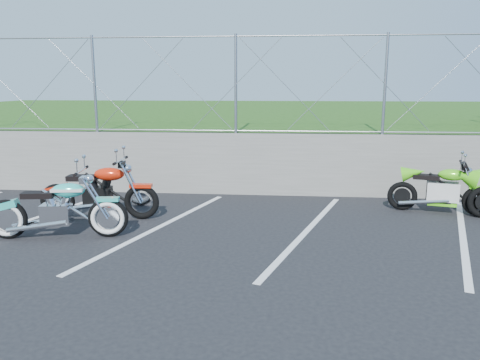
{
  "coord_description": "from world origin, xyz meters",
  "views": [
    {
      "loc": [
        1.98,
        -6.24,
        2.29
      ],
      "look_at": [
        1.29,
        1.3,
        0.75
      ],
      "focal_mm": 35.0,
      "sensor_mm": 36.0,
      "label": 1
    }
  ],
  "objects": [
    {
      "name": "ground",
      "position": [
        0.0,
        0.0,
        0.0
      ],
      "size": [
        90.0,
        90.0,
        0.0
      ],
      "primitive_type": "plane",
      "color": "black",
      "rests_on": "ground"
    },
    {
      "name": "retaining_wall",
      "position": [
        0.0,
        3.5,
        0.65
      ],
      "size": [
        30.0,
        0.22,
        1.3
      ],
      "primitive_type": "cube",
      "color": "slate",
      "rests_on": "ground"
    },
    {
      "name": "grass_field",
      "position": [
        0.0,
        13.5,
        0.65
      ],
      "size": [
        30.0,
        20.0,
        1.3
      ],
      "primitive_type": "cube",
      "color": "#204612",
      "rests_on": "ground"
    },
    {
      "name": "chain_link_fence",
      "position": [
        0.0,
        3.5,
        2.3
      ],
      "size": [
        28.0,
        0.03,
        2.0
      ],
      "color": "gray",
      "rests_on": "retaining_wall"
    },
    {
      "name": "parking_lines",
      "position": [
        1.2,
        1.0,
        0.0
      ],
      "size": [
        18.29,
        4.31,
        0.01
      ],
      "color": "silver",
      "rests_on": "ground"
    },
    {
      "name": "cruiser_turquoise",
      "position": [
        -1.37,
        0.3,
        0.42
      ],
      "size": [
        2.1,
        0.66,
        1.05
      ],
      "rotation": [
        0.0,
        0.0,
        0.15
      ],
      "color": "black",
      "rests_on": "ground"
    },
    {
      "name": "naked_orange",
      "position": [
        -1.14,
        1.38,
        0.45
      ],
      "size": [
        2.1,
        0.71,
        1.04
      ],
      "rotation": [
        0.0,
        0.0,
        0.05
      ],
      "color": "black",
      "rests_on": "ground"
    },
    {
      "name": "sportbike_green",
      "position": [
        4.86,
        2.28,
        0.4
      ],
      "size": [
        1.78,
        0.65,
        0.94
      ],
      "rotation": [
        0.0,
        0.0,
        -0.23
      ],
      "color": "black",
      "rests_on": "ground"
    }
  ]
}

